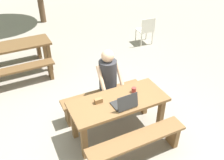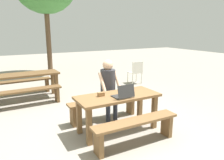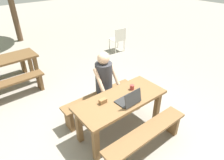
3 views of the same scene
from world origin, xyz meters
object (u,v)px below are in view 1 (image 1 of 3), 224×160
object	(u,v)px
laptop	(125,103)
picnic_table_mid	(8,51)
person_seated	(109,78)
plastic_chair	(146,30)
picnic_table_front	(118,106)
coffee_mug	(134,90)
small_pouch	(98,101)

from	to	relation	value
laptop	picnic_table_mid	xyz separation A→B (m)	(-1.45, 3.12, -0.16)
person_seated	plastic_chair	bearing A→B (deg)	45.12
picnic_table_front	coffee_mug	world-z (taller)	coffee_mug
small_pouch	person_seated	size ratio (longest dim) A/B	0.10
picnic_table_front	laptop	distance (m)	0.26
picnic_table_mid	small_pouch	bearing A→B (deg)	-69.94
person_seated	laptop	bearing A→B (deg)	-96.40
picnic_table_mid	picnic_table_front	bearing A→B (deg)	-65.26
small_pouch	picnic_table_mid	size ratio (longest dim) A/B	0.06
picnic_table_front	picnic_table_mid	xyz separation A→B (m)	(-1.43, 2.94, 0.03)
laptop	plastic_chair	size ratio (longest dim) A/B	0.44
laptop	person_seated	bearing A→B (deg)	-98.95
picnic_table_front	small_pouch	size ratio (longest dim) A/B	12.65
small_pouch	person_seated	world-z (taller)	person_seated
plastic_chair	picnic_table_mid	distance (m)	3.93
coffee_mug	plastic_chair	size ratio (longest dim) A/B	0.11
person_seated	picnic_table_mid	size ratio (longest dim) A/B	0.67
person_seated	picnic_table_front	bearing A→B (deg)	-100.28
picnic_table_front	picnic_table_mid	distance (m)	3.27
coffee_mug	plastic_chair	world-z (taller)	plastic_chair
picnic_table_front	person_seated	distance (m)	0.64
plastic_chair	picnic_table_mid	xyz separation A→B (m)	(-3.93, -0.06, 0.19)
laptop	coffee_mug	size ratio (longest dim) A/B	4.11
small_pouch	picnic_table_mid	xyz separation A→B (m)	(-1.11, 2.85, -0.14)
picnic_table_front	person_seated	world-z (taller)	person_seated
picnic_table_front	coffee_mug	size ratio (longest dim) A/B	18.23
plastic_chair	picnic_table_mid	world-z (taller)	plastic_chair
person_seated	picnic_table_mid	bearing A→B (deg)	123.46
person_seated	picnic_table_mid	world-z (taller)	person_seated
person_seated	plastic_chair	size ratio (longest dim) A/B	1.61
picnic_table_front	plastic_chair	distance (m)	3.91
person_seated	picnic_table_mid	xyz separation A→B (m)	(-1.54, 2.33, -0.16)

